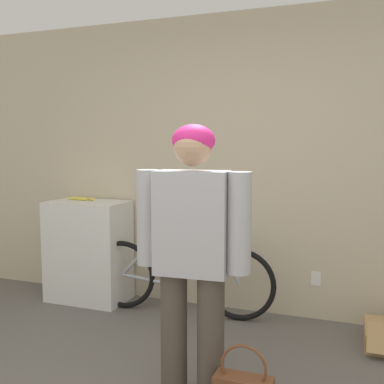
{
  "coord_description": "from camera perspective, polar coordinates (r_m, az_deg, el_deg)",
  "views": [
    {
      "loc": [
        0.83,
        -1.48,
        1.48
      ],
      "look_at": [
        -0.0,
        0.8,
        1.22
      ],
      "focal_mm": 42.0,
      "sensor_mm": 36.0,
      "label": 1
    }
  ],
  "objects": [
    {
      "name": "wall_back",
      "position": [
        3.94,
        7.88,
        3.45
      ],
      "size": [
        8.0,
        0.07,
        2.6
      ],
      "color": "beige",
      "rests_on": "ground_plane"
    },
    {
      "name": "person",
      "position": [
        2.5,
        0.01,
        -6.87
      ],
      "size": [
        0.66,
        0.24,
        1.59
      ],
      "rotation": [
        0.0,
        0.0,
        0.07
      ],
      "color": "#4C4238",
      "rests_on": "ground_plane"
    },
    {
      "name": "banana",
      "position": [
        4.39,
        -13.8,
        -0.82
      ],
      "size": [
        0.31,
        0.08,
        0.03
      ],
      "color": "#EAD64C",
      "rests_on": "side_shelf"
    },
    {
      "name": "bicycle",
      "position": [
        3.96,
        -1.74,
        -10.67
      ],
      "size": [
        1.68,
        0.46,
        0.69
      ],
      "rotation": [
        0.0,
        0.0,
        0.07
      ],
      "color": "black",
      "rests_on": "ground_plane"
    },
    {
      "name": "side_shelf",
      "position": [
        4.39,
        -13.0,
        -7.29
      ],
      "size": [
        0.73,
        0.45,
        0.94
      ],
      "color": "white",
      "rests_on": "ground_plane"
    }
  ]
}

